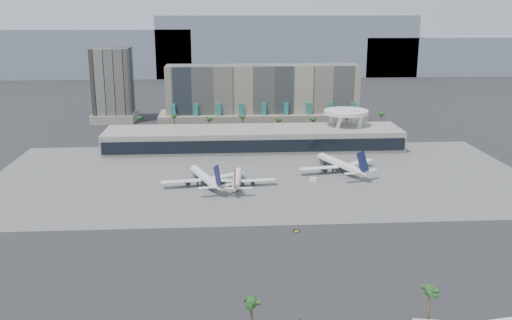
{
  "coord_description": "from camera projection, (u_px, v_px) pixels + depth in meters",
  "views": [
    {
      "loc": [
        -19.34,
        -210.94,
        80.62
      ],
      "look_at": [
        -3.13,
        40.0,
        12.33
      ],
      "focal_mm": 40.0,
      "sensor_mm": 36.0,
      "label": 1
    }
  ],
  "objects": [
    {
      "name": "airliner_centre",
      "position": [
        237.0,
        179.0,
        262.49
      ],
      "size": [
        36.13,
        37.33,
        12.89
      ],
      "rotation": [
        0.0,
        0.0,
        -0.09
      ],
      "color": "white",
      "rests_on": "ground"
    },
    {
      "name": "ground",
      "position": [
        270.0,
        216.0,
        225.47
      ],
      "size": [
        900.0,
        900.0,
        0.0
      ],
      "primitive_type": "plane",
      "color": "#232326",
      "rests_on": "ground"
    },
    {
      "name": "airliner_left",
      "position": [
        205.0,
        178.0,
        263.69
      ],
      "size": [
        39.06,
        40.34,
        14.56
      ],
      "rotation": [
        0.0,
        0.0,
        0.35
      ],
      "color": "white",
      "rests_on": "ground"
    },
    {
      "name": "near_palm_a",
      "position": [
        251.0,
        308.0,
        140.78
      ],
      "size": [
        6.0,
        6.0,
        11.1
      ],
      "color": "brown",
      "rests_on": "ground"
    },
    {
      "name": "terminal",
      "position": [
        254.0,
        138.0,
        329.55
      ],
      "size": [
        170.0,
        32.5,
        14.5
      ],
      "color": "gray",
      "rests_on": "ground"
    },
    {
      "name": "taxiway_sign",
      "position": [
        296.0,
        231.0,
        209.4
      ],
      "size": [
        2.38,
        0.85,
        1.08
      ],
      "rotation": [
        0.0,
        0.0,
        -0.23
      ],
      "color": "black",
      "rests_on": "ground"
    },
    {
      "name": "service_vehicle_a",
      "position": [
        217.0,
        182.0,
        265.32
      ],
      "size": [
        4.95,
        2.65,
        2.36
      ],
      "primitive_type": "cube",
      "rotation": [
        0.0,
        0.0,
        0.06
      ],
      "color": "white",
      "rests_on": "ground"
    },
    {
      "name": "saucer_structure",
      "position": [
        346.0,
        115.0,
        335.77
      ],
      "size": [
        26.0,
        26.0,
        21.89
      ],
      "color": "white",
      "rests_on": "ground"
    },
    {
      "name": "service_vehicle_b",
      "position": [
        313.0,
        179.0,
        270.68
      ],
      "size": [
        3.57,
        2.54,
        1.67
      ],
      "primitive_type": "cube",
      "rotation": [
        0.0,
        0.0,
        -0.23
      ],
      "color": "white",
      "rests_on": "ground"
    },
    {
      "name": "apron_pad",
      "position": [
        260.0,
        176.0,
        278.43
      ],
      "size": [
        260.0,
        130.0,
        0.06
      ],
      "primitive_type": "cube",
      "color": "#5B5B59",
      "rests_on": "ground"
    },
    {
      "name": "mountain_ridge",
      "position": [
        259.0,
        50.0,
        672.0
      ],
      "size": [
        680.0,
        60.0,
        70.0
      ],
      "color": "gray",
      "rests_on": "ground"
    },
    {
      "name": "office_tower",
      "position": [
        113.0,
        89.0,
        406.16
      ],
      "size": [
        30.0,
        30.0,
        52.0
      ],
      "color": "black",
      "rests_on": "ground"
    },
    {
      "name": "airliner_right",
      "position": [
        340.0,
        164.0,
        284.76
      ],
      "size": [
        41.04,
        42.32,
        15.46
      ],
      "rotation": [
        0.0,
        0.0,
        0.39
      ],
      "color": "white",
      "rests_on": "ground"
    },
    {
      "name": "hotel",
      "position": [
        262.0,
        102.0,
        389.66
      ],
      "size": [
        140.0,
        30.0,
        42.0
      ],
      "color": "gray",
      "rests_on": "ground"
    },
    {
      "name": "palm_row",
      "position": [
        261.0,
        119.0,
        362.8
      ],
      "size": [
        157.8,
        2.8,
        13.1
      ],
      "color": "brown",
      "rests_on": "ground"
    },
    {
      "name": "near_palm_b",
      "position": [
        429.0,
        296.0,
        140.46
      ],
      "size": [
        6.0,
        6.0,
        14.21
      ],
      "color": "brown",
      "rests_on": "ground"
    }
  ]
}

